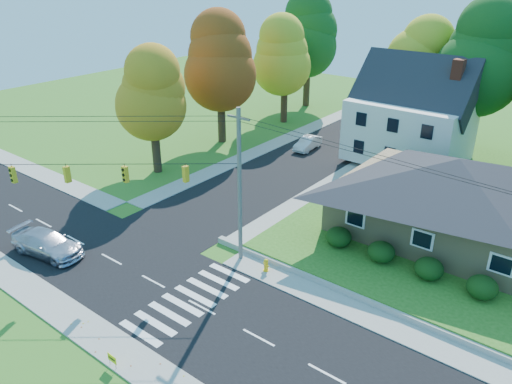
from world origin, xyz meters
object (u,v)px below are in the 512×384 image
ranch_house (453,196)px  silver_sedan (47,243)px  fire_hydrant (266,266)px  white_car (308,143)px

ranch_house → silver_sedan: ranch_house is taller
silver_sedan → fire_hydrant: bearing=-69.9°
ranch_house → fire_hydrant: size_ratio=16.26×
silver_sedan → white_car: 27.68m
white_car → fire_hydrant: bearing=-68.1°
ranch_house → silver_sedan: bearing=-137.6°
silver_sedan → white_car: (2.42, 27.57, -0.12)m
white_car → fire_hydrant: white_car is taller
fire_hydrant → silver_sedan: bearing=-150.2°
silver_sedan → white_car: bearing=-14.7°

